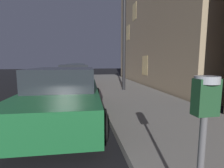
% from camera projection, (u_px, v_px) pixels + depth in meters
% --- Properties ---
extents(parking_meter, '(0.19, 0.19, 1.34)m').
position_uv_depth(parking_meter, '(204.00, 116.00, 1.36)').
color(parking_meter, '#59595B').
rests_on(parking_meter, sidewalk).
extents(car_green, '(2.21, 4.54, 1.43)m').
position_uv_depth(car_green, '(64.00, 95.00, 4.56)').
color(car_green, '#19592D').
rests_on(car_green, ground).
extents(car_red, '(2.32, 4.58, 1.43)m').
position_uv_depth(car_red, '(74.00, 76.00, 10.61)').
color(car_red, maroon).
rests_on(car_red, ground).
extents(car_blue, '(2.22, 4.39, 1.43)m').
position_uv_depth(car_blue, '(76.00, 71.00, 16.14)').
color(car_blue, navy).
rests_on(car_blue, ground).
extents(car_silver, '(2.26, 4.38, 1.43)m').
position_uv_depth(car_silver, '(77.00, 69.00, 22.73)').
color(car_silver, '#B7B7BF').
rests_on(car_silver, ground).
extents(street_lamp, '(0.44, 0.44, 6.05)m').
position_uv_depth(street_lamp, '(124.00, 11.00, 8.24)').
color(street_lamp, black).
rests_on(street_lamp, sidewalk).
extents(building_mid, '(6.20, 11.30, 10.41)m').
position_uv_depth(building_mid, '(185.00, 9.00, 11.30)').
color(building_mid, '#998466').
rests_on(building_mid, ground).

